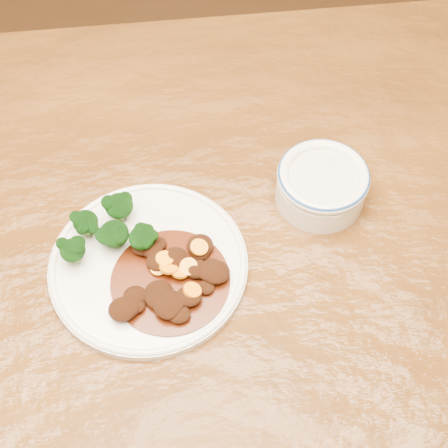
{
  "coord_description": "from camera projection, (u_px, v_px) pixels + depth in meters",
  "views": [
    {
      "loc": [
        0.05,
        -0.4,
        1.41
      ],
      "look_at": [
        0.08,
        0.03,
        0.77
      ],
      "focal_mm": 50.0,
      "sensor_mm": 36.0,
      "label": 1
    }
  ],
  "objects": [
    {
      "name": "mince_stew",
      "position": [
        172.0,
        279.0,
        0.73
      ],
      "size": [
        0.14,
        0.14,
        0.03
      ],
      "color": "#4D1808",
      "rests_on": "dinner_plate"
    },
    {
      "name": "ground",
      "position": [
        189.0,
        429.0,
        1.39
      ],
      "size": [
        4.0,
        4.0,
        0.0
      ],
      "primitive_type": "plane",
      "color": "#472911",
      "rests_on": "ground"
    },
    {
      "name": "dip_bowl",
      "position": [
        322.0,
        184.0,
        0.79
      ],
      "size": [
        0.12,
        0.12,
        0.05
      ],
      "rotation": [
        0.0,
        0.0,
        0.03
      ],
      "color": "white",
      "rests_on": "dining_table"
    },
    {
      "name": "broccoli_florets",
      "position": [
        109.0,
        229.0,
        0.75
      ],
      "size": [
        0.11,
        0.09,
        0.04
      ],
      "color": "olive",
      "rests_on": "dinner_plate"
    },
    {
      "name": "dining_table",
      "position": [
        165.0,
        288.0,
        0.83
      ],
      "size": [
        1.55,
        0.98,
        0.75
      ],
      "rotation": [
        0.0,
        0.0,
        0.05
      ],
      "color": "#5B3310",
      "rests_on": "ground"
    },
    {
      "name": "dinner_plate",
      "position": [
        149.0,
        264.0,
        0.75
      ],
      "size": [
        0.24,
        0.24,
        0.02
      ],
      "rotation": [
        0.0,
        0.0,
        -0.4
      ],
      "color": "white",
      "rests_on": "dining_table"
    }
  ]
}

